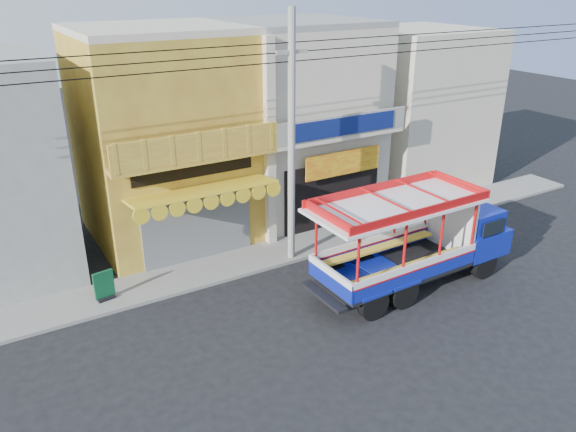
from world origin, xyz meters
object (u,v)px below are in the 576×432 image
at_px(songthaew_truck, 425,237).
at_px(green_sign, 104,288).
at_px(utility_pole, 295,129).
at_px(potted_plant_b, 363,223).
at_px(potted_plant_c, 407,206).
at_px(potted_plant_a, 349,216).

height_order(songthaew_truck, green_sign, songthaew_truck).
bearing_deg(utility_pole, potted_plant_b, 3.26).
distance_m(utility_pole, potted_plant_b, 5.53).
bearing_deg(utility_pole, potted_plant_c, 6.52).
bearing_deg(utility_pole, potted_plant_a, 19.11).
bearing_deg(utility_pole, songthaew_truck, -50.88).
relative_size(green_sign, potted_plant_c, 1.02).
bearing_deg(potted_plant_a, potted_plant_b, -120.08).
distance_m(green_sign, potted_plant_a, 10.36).
xyz_separation_m(songthaew_truck, green_sign, (-9.92, 4.19, -1.14)).
height_order(utility_pole, potted_plant_b, utility_pole).
bearing_deg(potted_plant_b, songthaew_truck, 124.20).
distance_m(green_sign, potted_plant_b, 10.31).
xyz_separation_m(utility_pole, songthaew_truck, (2.99, -3.67, -3.35)).
relative_size(potted_plant_a, potted_plant_b, 0.81).
relative_size(potted_plant_b, potted_plant_c, 1.08).
relative_size(utility_pole, songthaew_truck, 3.73).
bearing_deg(songthaew_truck, green_sign, 157.10).
xyz_separation_m(utility_pole, potted_plant_c, (6.15, 0.70, -4.41)).
height_order(green_sign, potted_plant_a, green_sign).
bearing_deg(potted_plant_c, utility_pole, -87.42).
xyz_separation_m(green_sign, potted_plant_a, (10.34, 0.66, 0.01)).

